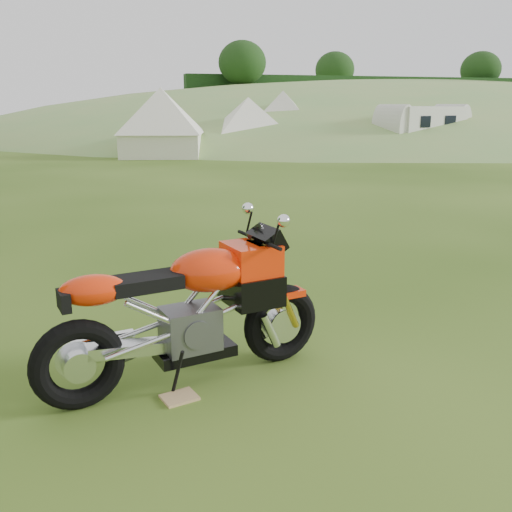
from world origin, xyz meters
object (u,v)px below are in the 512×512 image
object	(u,v)px
tent_right	(283,120)
caravan	(422,130)
tent_left	(162,123)
tent_mid	(248,124)
plywood_board	(179,397)
sport_motorcycle	(187,301)

from	to	relation	value
tent_right	caravan	distance (m)	6.74
tent_left	tent_mid	bearing A→B (deg)	32.56
tent_right	caravan	world-z (taller)	tent_right
tent_mid	plywood_board	bearing A→B (deg)	-103.84
plywood_board	tent_right	distance (m)	24.90
tent_right	caravan	bearing A→B (deg)	-21.29
tent_right	plywood_board	bearing A→B (deg)	-88.93
tent_left	caravan	distance (m)	11.33
tent_mid	caravan	world-z (taller)	tent_mid
sport_motorcycle	tent_left	world-z (taller)	tent_left
tent_mid	caravan	size ratio (longest dim) A/B	0.65
plywood_board	tent_left	bearing A→B (deg)	82.60
plywood_board	caravan	bearing A→B (deg)	53.33
tent_mid	tent_right	xyz separation A→B (m)	(2.21, 1.54, 0.10)
plywood_board	tent_mid	distance (m)	22.72
tent_mid	caravan	bearing A→B (deg)	-20.11
plywood_board	tent_left	xyz separation A→B (m)	(2.64, 20.35, 1.35)
sport_motorcycle	tent_left	size ratio (longest dim) A/B	0.73
sport_motorcycle	tent_left	xyz separation A→B (m)	(2.52, 20.09, 0.68)
sport_motorcycle	tent_right	size ratio (longest dim) A/B	0.73
tent_left	tent_mid	world-z (taller)	tent_left
sport_motorcycle	tent_right	world-z (taller)	tent_right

